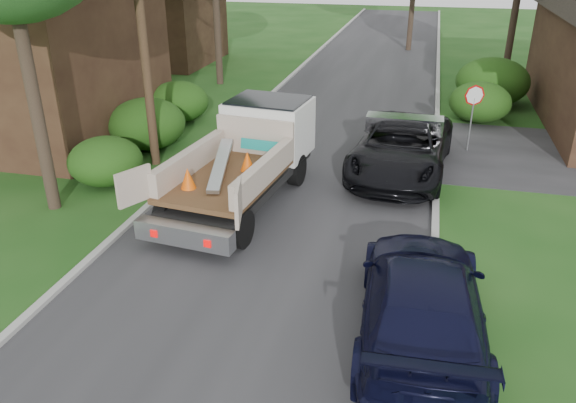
# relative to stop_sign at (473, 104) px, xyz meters

# --- Properties ---
(ground) EXTENTS (120.00, 120.00, 0.00)m
(ground) POSITION_rel_stop_sign_xyz_m (-5.20, -9.00, -1.78)
(ground) COLOR #184413
(ground) RESTS_ON ground
(road) EXTENTS (8.00, 90.00, 0.02)m
(road) POSITION_rel_stop_sign_xyz_m (-5.20, 1.00, -1.77)
(road) COLOR #28282B
(road) RESTS_ON ground
(curb_left) EXTENTS (0.20, 90.00, 0.12)m
(curb_left) POSITION_rel_stop_sign_xyz_m (-9.30, 1.00, -1.72)
(curb_left) COLOR #9E9E99
(curb_left) RESTS_ON ground
(curb_right) EXTENTS (0.20, 90.00, 0.12)m
(curb_right) POSITION_rel_stop_sign_xyz_m (-1.10, 1.00, -1.72)
(curb_right) COLOR #9E9E99
(curb_right) RESTS_ON ground
(stop_sign) EXTENTS (0.71, 0.32, 2.48)m
(stop_sign) POSITION_rel_stop_sign_xyz_m (0.00, 0.00, 0.00)
(stop_sign) COLOR slate
(stop_sign) RESTS_ON ground
(utility_pole) EXTENTS (2.42, 1.25, 10.00)m
(utility_pole) POSITION_rel_stop_sign_xyz_m (-10.68, -4.02, 3.40)
(utility_pole) COLOR #382619
(utility_pole) RESTS_ON ground
(house_left_near) EXTENTS (9.72, 8.64, 8.40)m
(house_left_near) POSITION_rel_stop_sign_xyz_m (-17.20, -2.00, 2.50)
(house_left_near) COLOR #351F15
(house_left_near) RESTS_ON ground
(house_left_far) EXTENTS (7.56, 7.56, 6.00)m
(house_left_far) POSITION_rel_stop_sign_xyz_m (-18.70, 13.00, 1.27)
(house_left_far) COLOR #351F15
(house_left_far) RESTS_ON ground
(hedge_left_a) EXTENTS (2.34, 2.34, 1.53)m
(hedge_left_a) POSITION_rel_stop_sign_xyz_m (-11.40, -6.00, -1.01)
(hedge_left_a) COLOR #163F0E
(hedge_left_a) RESTS_ON ground
(hedge_left_b) EXTENTS (2.86, 2.86, 1.87)m
(hedge_left_b) POSITION_rel_stop_sign_xyz_m (-11.70, -2.50, -0.84)
(hedge_left_b) COLOR #163F0E
(hedge_left_b) RESTS_ON ground
(hedge_left_c) EXTENTS (2.60, 2.60, 1.70)m
(hedge_left_c) POSITION_rel_stop_sign_xyz_m (-12.00, 1.00, -0.93)
(hedge_left_c) COLOR #163F0E
(hedge_left_c) RESTS_ON ground
(hedge_right_a) EXTENTS (2.60, 2.60, 1.70)m
(hedge_right_a) POSITION_rel_stop_sign_xyz_m (0.60, 4.00, -0.93)
(hedge_right_a) COLOR #163F0E
(hedge_right_a) RESTS_ON ground
(hedge_right_b) EXTENTS (3.38, 3.38, 2.21)m
(hedge_right_b) POSITION_rel_stop_sign_xyz_m (1.30, 7.00, -0.67)
(hedge_right_b) COLOR #163F0E
(hedge_right_b) RESTS_ON ground
(flatbed_truck) EXTENTS (3.60, 7.18, 2.62)m
(flatbed_truck) POSITION_rel_stop_sign_xyz_m (-6.63, -5.46, -0.35)
(flatbed_truck) COLOR black
(flatbed_truck) RESTS_ON ground
(black_pickup) EXTENTS (3.48, 6.64, 1.78)m
(black_pickup) POSITION_rel_stop_sign_xyz_m (-2.31, -2.75, -0.89)
(black_pickup) COLOR black
(black_pickup) RESTS_ON ground
(navy_suv) EXTENTS (2.66, 5.97, 1.70)m
(navy_suv) POSITION_rel_stop_sign_xyz_m (-1.40, -11.50, -0.93)
(navy_suv) COLOR black
(navy_suv) RESTS_ON ground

